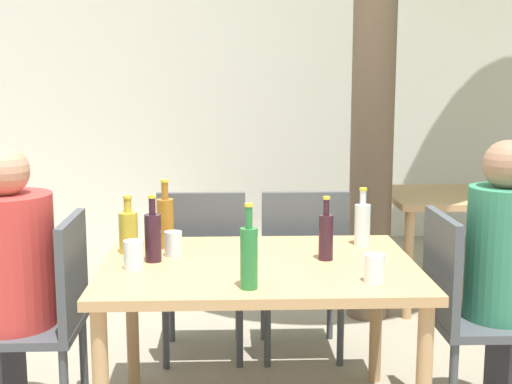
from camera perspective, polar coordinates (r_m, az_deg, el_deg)
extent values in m
cube|color=white|center=(6.47, -1.17, 8.57)|extent=(10.00, 0.08, 2.80)
cylinder|color=brown|center=(4.37, 9.35, 7.46)|extent=(0.26, 0.26, 2.72)
cube|color=tan|center=(3.00, 0.23, -6.05)|extent=(1.31, 0.97, 0.04)
cylinder|color=tan|center=(3.54, -9.88, -9.87)|extent=(0.06, 0.06, 0.69)
cylinder|color=tan|center=(3.59, 9.59, -9.62)|extent=(0.06, 0.06, 0.69)
cube|color=tan|center=(4.87, 16.37, -0.37)|extent=(1.02, 0.80, 0.04)
cylinder|color=tan|center=(4.50, 12.08, -5.72)|extent=(0.06, 0.06, 0.69)
cylinder|color=tan|center=(5.14, 10.22, -3.75)|extent=(0.06, 0.06, 0.69)
cylinder|color=tan|center=(5.40, 19.58, -3.50)|extent=(0.06, 0.06, 0.69)
cube|color=#474C51|center=(3.19, -17.86, -10.30)|extent=(0.44, 0.44, 0.04)
cube|color=#474C51|center=(3.07, -14.47, -6.16)|extent=(0.04, 0.44, 0.45)
cylinder|color=#474C51|center=(3.40, -13.61, -13.09)|extent=(0.04, 0.04, 0.44)
cube|color=#474C51|center=(3.26, 17.84, -9.83)|extent=(0.44, 0.44, 0.04)
cube|color=#474C51|center=(3.13, 14.61, -5.85)|extent=(0.04, 0.44, 0.45)
cylinder|color=#474C51|center=(3.58, 19.51, -12.22)|extent=(0.04, 0.04, 0.44)
cylinder|color=#474C51|center=(3.46, 13.51, -12.69)|extent=(0.04, 0.04, 0.44)
cube|color=#474C51|center=(3.84, -4.23, -6.45)|extent=(0.44, 0.44, 0.04)
cube|color=#474C51|center=(3.59, -4.38, -3.60)|extent=(0.44, 0.04, 0.45)
cylinder|color=#474C51|center=(4.09, -1.41, -8.88)|extent=(0.04, 0.04, 0.44)
cylinder|color=#474C51|center=(4.10, -6.78, -8.89)|extent=(0.04, 0.04, 0.44)
cylinder|color=#474C51|center=(3.73, -1.32, -10.73)|extent=(0.04, 0.04, 0.44)
cylinder|color=#474C51|center=(3.75, -7.24, -10.73)|extent=(0.04, 0.04, 0.44)
cube|color=#474C51|center=(3.86, 3.61, -6.37)|extent=(0.44, 0.44, 0.04)
cube|color=#474C51|center=(3.61, 3.97, -3.52)|extent=(0.44, 0.04, 0.45)
cylinder|color=#474C51|center=(4.13, 5.95, -8.74)|extent=(0.04, 0.04, 0.44)
cylinder|color=#474C51|center=(4.10, 0.62, -8.86)|extent=(0.04, 0.04, 0.44)
cylinder|color=#474C51|center=(3.78, 6.79, -10.55)|extent=(0.04, 0.04, 0.44)
cylinder|color=#474C51|center=(3.74, 0.92, -10.70)|extent=(0.04, 0.04, 0.44)
cylinder|color=#C63833|center=(3.12, -19.20, -5.17)|extent=(0.38, 0.38, 0.55)
sphere|color=tan|center=(3.05, -19.58, 1.59)|extent=(0.21, 0.21, 0.21)
cylinder|color=#337F5B|center=(3.20, 19.13, -4.65)|extent=(0.31, 0.31, 0.57)
sphere|color=#936B51|center=(3.13, 19.51, 2.07)|extent=(0.21, 0.21, 0.21)
cylinder|color=#287A38|center=(2.62, -0.57, -5.34)|extent=(0.07, 0.07, 0.23)
cylinder|color=#287A38|center=(2.58, -0.58, -2.05)|extent=(0.03, 0.03, 0.08)
cylinder|color=gold|center=(2.57, -0.58, -1.05)|extent=(0.03, 0.03, 0.01)
cylinder|color=gold|center=(3.19, -10.17, -3.22)|extent=(0.08, 0.08, 0.18)
cylinder|color=gold|center=(3.16, -10.24, -1.07)|extent=(0.03, 0.03, 0.06)
cylinder|color=gold|center=(3.15, -10.26, -0.39)|extent=(0.04, 0.04, 0.01)
cylinder|color=#9E661E|center=(3.25, -7.26, -2.51)|extent=(0.08, 0.08, 0.22)
cylinder|color=#9E661E|center=(3.22, -7.32, 0.10)|extent=(0.03, 0.03, 0.08)
cylinder|color=gold|center=(3.22, -7.33, 0.89)|extent=(0.04, 0.04, 0.01)
cylinder|color=silver|center=(3.31, 8.50, -2.62)|extent=(0.07, 0.07, 0.19)
cylinder|color=silver|center=(3.28, 8.56, -0.45)|extent=(0.03, 0.03, 0.07)
cylinder|color=gold|center=(3.28, 8.58, 0.23)|extent=(0.03, 0.03, 0.01)
cylinder|color=#331923|center=(3.02, -8.25, -3.67)|extent=(0.07, 0.07, 0.20)
cylinder|color=#331923|center=(2.99, -8.31, -1.15)|extent=(0.03, 0.03, 0.07)
cylinder|color=gold|center=(2.99, -8.33, -0.37)|extent=(0.03, 0.03, 0.01)
cylinder|color=#331923|center=(3.03, 5.61, -3.65)|extent=(0.06, 0.06, 0.19)
cylinder|color=#331923|center=(3.00, 5.65, -1.22)|extent=(0.02, 0.02, 0.07)
cylinder|color=gold|center=(3.00, 5.67, -0.47)|extent=(0.03, 0.03, 0.01)
cylinder|color=silver|center=(3.11, -6.63, -4.14)|extent=(0.08, 0.08, 0.11)
cylinder|color=white|center=(2.93, -9.76, -4.97)|extent=(0.08, 0.08, 0.12)
cylinder|color=white|center=(2.75, 9.45, -6.03)|extent=(0.08, 0.08, 0.11)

